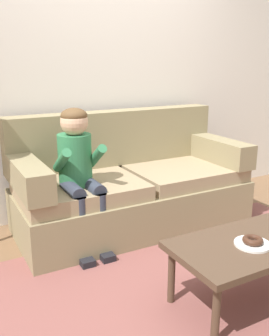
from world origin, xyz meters
TOP-DOWN VIEW (x-y plane):
  - ground at (0.00, 0.00)m, footprint 10.00×10.00m
  - wall_back at (0.00, 1.40)m, footprint 8.00×0.10m
  - area_rug at (0.00, -0.25)m, footprint 2.83×1.83m
  - couch at (0.02, 0.85)m, footprint 2.01×0.90m
  - coffee_table at (0.09, -0.53)m, footprint 0.93×0.53m
  - person_child at (-0.53, 0.64)m, footprint 0.34×0.58m
  - plate at (0.08, -0.56)m, footprint 0.21×0.21m
  - donut at (0.08, -0.56)m, footprint 0.16×0.16m

SIDE VIEW (x-z plane):
  - ground at x=0.00m, z-range 0.00..0.00m
  - area_rug at x=0.00m, z-range 0.00..0.01m
  - couch at x=0.02m, z-range -0.14..0.85m
  - coffee_table at x=0.09m, z-range 0.16..0.56m
  - plate at x=0.08m, z-range 0.41..0.42m
  - donut at x=0.08m, z-range 0.42..0.46m
  - person_child at x=-0.53m, z-range 0.12..1.22m
  - wall_back at x=0.00m, z-range 0.00..2.80m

